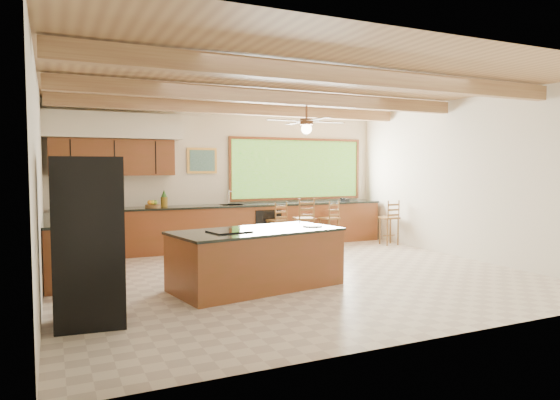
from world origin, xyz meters
name	(u,v)px	position (x,y,z in m)	size (l,w,h in m)	color
ground	(293,275)	(0.00, 0.00, 0.00)	(7.20, 7.20, 0.00)	beige
room_shell	(267,137)	(-0.17, 0.65, 2.21)	(7.27, 6.54, 3.02)	silver
counter_run	(199,230)	(-0.82, 2.52, 0.46)	(7.12, 3.10, 1.26)	brown
island	(257,258)	(-0.83, -0.53, 0.42)	(2.53, 1.51, 0.85)	brown
refrigerator	(90,241)	(-3.09, -1.30, 0.91)	(0.78, 0.76, 1.82)	black
bar_stool_a	(278,221)	(0.83, 2.40, 0.59)	(0.41, 0.41, 0.99)	brown
bar_stool_b	(305,219)	(1.26, 1.97, 0.64)	(0.45, 0.45, 1.09)	brown
bar_stool_c	(330,219)	(2.04, 2.30, 0.59)	(0.43, 0.43, 0.99)	brown
bar_stool_d	(391,218)	(3.30, 1.84, 0.59)	(0.37, 0.37, 0.99)	brown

